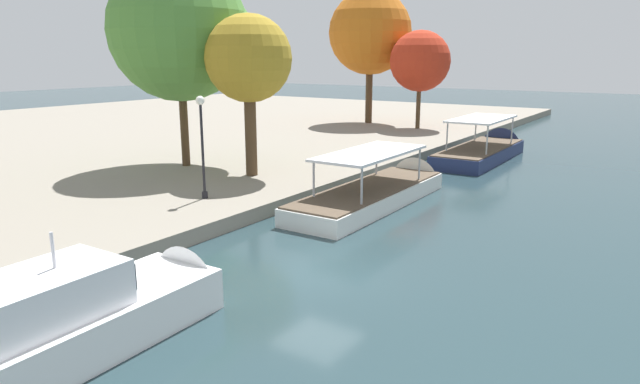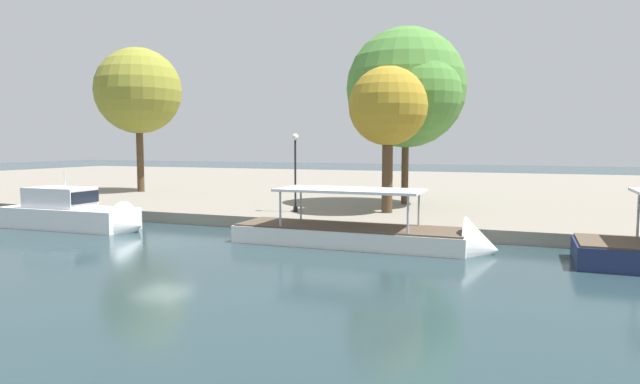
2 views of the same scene
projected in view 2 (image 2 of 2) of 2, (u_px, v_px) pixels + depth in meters
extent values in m
plane|color=#23383D|center=(162.00, 243.00, 26.15)|extent=(220.00, 220.00, 0.00)
cube|color=gray|center=(363.00, 187.00, 56.64)|extent=(120.00, 55.00, 0.66)
cube|color=white|center=(69.00, 221.00, 30.67)|extent=(7.86, 2.80, 1.54)
cone|color=white|center=(132.00, 225.00, 29.21)|extent=(1.26, 2.51, 2.48)
cube|color=white|center=(60.00, 197.00, 30.75)|extent=(3.56, 2.18, 1.11)
cube|color=black|center=(79.00, 197.00, 30.28)|extent=(0.98, 1.98, 0.67)
cylinder|color=silver|center=(65.00, 180.00, 30.54)|extent=(0.08, 0.08, 0.86)
cube|color=silver|center=(350.00, 241.00, 25.60)|extent=(10.86, 3.13, 1.24)
cone|color=silver|center=(481.00, 249.00, 23.49)|extent=(1.42, 2.76, 2.75)
cube|color=brown|center=(350.00, 227.00, 25.54)|extent=(10.64, 2.98, 0.08)
cylinder|color=#B2B2B7|center=(419.00, 208.00, 25.55)|extent=(0.10, 0.10, 1.60)
cylinder|color=#B2B2B7|center=(408.00, 215.00, 23.28)|extent=(0.10, 0.10, 1.60)
cylinder|color=#B2B2B7|center=(301.00, 204.00, 27.67)|extent=(0.10, 0.10, 1.60)
cylinder|color=#B2B2B7|center=(280.00, 209.00, 25.40)|extent=(0.10, 0.10, 1.60)
cube|color=silver|center=(350.00, 190.00, 25.40)|extent=(6.74, 2.86, 0.12)
cylinder|color=#B2B2B7|center=(638.00, 214.00, 21.92)|extent=(0.10, 0.10, 1.86)
cylinder|color=black|center=(295.00, 176.00, 32.57)|extent=(0.12, 0.12, 4.26)
sphere|color=white|center=(295.00, 137.00, 32.37)|extent=(0.40, 0.40, 0.40)
cylinder|color=black|center=(295.00, 209.00, 32.74)|extent=(0.26, 0.26, 0.30)
cylinder|color=#4C3823|center=(387.00, 174.00, 32.18)|extent=(0.63, 0.63, 4.51)
sphere|color=olive|center=(388.00, 106.00, 31.84)|extent=(4.59, 4.59, 4.59)
sphere|color=olive|center=(369.00, 106.00, 32.10)|extent=(2.23, 2.23, 2.23)
sphere|color=olive|center=(393.00, 97.00, 32.05)|extent=(2.50, 2.50, 2.50)
cylinder|color=#4C3823|center=(140.00, 157.00, 46.63)|extent=(0.58, 0.58, 5.81)
sphere|color=olive|center=(138.00, 91.00, 46.15)|extent=(7.17, 7.17, 7.17)
sphere|color=olive|center=(128.00, 76.00, 46.79)|extent=(4.23, 4.23, 4.23)
sphere|color=olive|center=(155.00, 87.00, 46.03)|extent=(3.30, 3.30, 3.30)
cylinder|color=#4C3823|center=(405.00, 169.00, 36.88)|extent=(0.47, 0.47, 4.77)
sphere|color=#4C8438|center=(406.00, 88.00, 36.42)|extent=(7.92, 7.92, 7.92)
sphere|color=#4C8438|center=(397.00, 86.00, 35.16)|extent=(4.61, 4.61, 4.61)
sphere|color=#4C8438|center=(420.00, 94.00, 34.79)|extent=(5.34, 5.34, 5.34)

